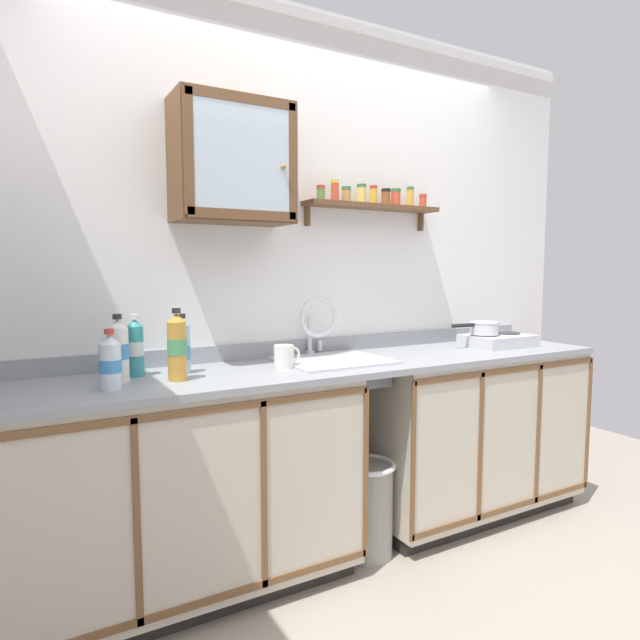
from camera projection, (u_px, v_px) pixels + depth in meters
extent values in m
plane|color=#9E9384|center=(394.00, 594.00, 2.31)|extent=(6.04, 6.04, 0.00)
cube|color=white|center=(309.00, 276.00, 2.85)|extent=(3.64, 0.05, 2.69)
cube|color=white|center=(311.00, 16.00, 2.70)|extent=(3.64, 0.02, 0.05)
cube|color=black|center=(183.00, 580.00, 2.34)|extent=(1.42, 0.53, 0.08)
cube|color=beige|center=(183.00, 482.00, 2.27)|extent=(1.45, 0.59, 0.83)
cube|color=brown|center=(202.00, 411.00, 1.98)|extent=(1.45, 0.01, 0.03)
cube|color=brown|center=(206.00, 601.00, 2.05)|extent=(1.45, 0.01, 0.03)
cube|color=brown|center=(137.00, 524.00, 1.90)|extent=(0.02, 0.01, 0.76)
cube|color=brown|center=(264.00, 496.00, 2.13)|extent=(0.02, 0.01, 0.76)
cube|color=brown|center=(366.00, 473.00, 2.37)|extent=(0.02, 0.01, 0.76)
cube|color=black|center=(463.00, 501.00, 3.14)|extent=(1.26, 0.53, 0.08)
cube|color=beige|center=(468.00, 426.00, 3.07)|extent=(1.29, 0.59, 0.83)
cube|color=brown|center=(513.00, 370.00, 2.77)|extent=(1.29, 0.01, 0.03)
cube|color=brown|center=(508.00, 508.00, 2.84)|extent=(1.29, 0.01, 0.03)
cube|color=brown|center=(413.00, 463.00, 2.50)|extent=(0.02, 0.01, 0.76)
cube|color=brown|center=(481.00, 448.00, 2.70)|extent=(0.02, 0.01, 0.76)
cube|color=brown|center=(538.00, 435.00, 2.91)|extent=(0.02, 0.01, 0.76)
cube|color=brown|center=(588.00, 424.00, 3.12)|extent=(0.02, 0.01, 0.76)
cube|color=gray|center=(340.00, 365.00, 2.61)|extent=(3.00, 0.62, 0.03)
cube|color=gray|center=(312.00, 346.00, 2.85)|extent=(3.00, 0.02, 0.08)
cube|color=silver|center=(333.00, 360.00, 2.61)|extent=(0.50, 0.43, 0.01)
cube|color=slate|center=(333.00, 383.00, 2.62)|extent=(0.43, 0.35, 0.01)
cube|color=slate|center=(315.00, 367.00, 2.78)|extent=(0.43, 0.01, 0.11)
cube|color=slate|center=(354.00, 379.00, 2.46)|extent=(0.43, 0.01, 0.11)
cylinder|color=#4C4C51|center=(333.00, 383.00, 2.62)|extent=(0.04, 0.04, 0.01)
cylinder|color=silver|center=(310.00, 353.00, 2.82)|extent=(0.05, 0.05, 0.02)
cylinder|color=silver|center=(310.00, 333.00, 2.81)|extent=(0.02, 0.02, 0.18)
torus|color=silver|center=(318.00, 317.00, 2.72)|extent=(0.21, 0.02, 0.21)
cylinder|color=silver|center=(320.00, 346.00, 2.84)|extent=(0.02, 0.02, 0.05)
cube|color=silver|center=(498.00, 340.00, 3.13)|extent=(0.38, 0.28, 0.07)
cylinder|color=#2D2D2D|center=(484.00, 335.00, 3.10)|extent=(0.15, 0.15, 0.01)
cylinder|color=#2D2D2D|center=(507.00, 333.00, 3.19)|extent=(0.15, 0.15, 0.01)
cylinder|color=black|center=(504.00, 344.00, 2.98)|extent=(0.03, 0.02, 0.03)
cylinder|color=black|center=(526.00, 342.00, 3.07)|extent=(0.03, 0.02, 0.03)
cylinder|color=silver|center=(484.00, 328.00, 3.10)|extent=(0.16, 0.16, 0.07)
torus|color=silver|center=(484.00, 323.00, 3.10)|extent=(0.16, 0.16, 0.01)
cylinder|color=black|center=(463.00, 325.00, 3.03)|extent=(0.15, 0.03, 0.02)
cylinder|color=white|center=(119.00, 355.00, 2.13)|extent=(0.08, 0.08, 0.22)
cone|color=white|center=(117.00, 324.00, 2.11)|extent=(0.07, 0.07, 0.04)
cylinder|color=#262626|center=(117.00, 317.00, 2.11)|extent=(0.04, 0.04, 0.02)
cylinder|color=#3F8CCC|center=(118.00, 351.00, 2.12)|extent=(0.08, 0.08, 0.06)
cylinder|color=gold|center=(177.00, 351.00, 2.16)|extent=(0.08, 0.08, 0.24)
cone|color=gold|center=(176.00, 317.00, 2.15)|extent=(0.07, 0.07, 0.03)
cylinder|color=#262626|center=(176.00, 311.00, 2.15)|extent=(0.03, 0.03, 0.02)
cylinder|color=#4C9959|center=(177.00, 347.00, 2.16)|extent=(0.08, 0.08, 0.07)
cylinder|color=teal|center=(136.00, 351.00, 2.25)|extent=(0.07, 0.07, 0.21)
cone|color=teal|center=(135.00, 323.00, 2.24)|extent=(0.06, 0.06, 0.03)
cylinder|color=white|center=(134.00, 317.00, 2.24)|extent=(0.03, 0.03, 0.02)
cylinder|color=white|center=(136.00, 349.00, 2.25)|extent=(0.07, 0.07, 0.06)
cylinder|color=#8CB7E0|center=(183.00, 349.00, 2.31)|extent=(0.06, 0.06, 0.21)
cone|color=#8CB7E0|center=(182.00, 322.00, 2.30)|extent=(0.06, 0.06, 0.03)
cylinder|color=#262626|center=(182.00, 316.00, 2.30)|extent=(0.03, 0.03, 0.02)
cylinder|color=#3F8CCC|center=(183.00, 352.00, 2.31)|extent=(0.06, 0.06, 0.06)
cylinder|color=silver|center=(110.00, 367.00, 2.00)|extent=(0.08, 0.08, 0.17)
cone|color=silver|center=(109.00, 339.00, 1.99)|extent=(0.08, 0.08, 0.04)
cylinder|color=red|center=(109.00, 332.00, 1.99)|extent=(0.04, 0.04, 0.02)
cylinder|color=#3F8CCC|center=(110.00, 366.00, 2.00)|extent=(0.08, 0.08, 0.05)
cylinder|color=white|center=(284.00, 357.00, 2.43)|extent=(0.09, 0.09, 0.11)
torus|color=white|center=(293.00, 355.00, 2.46)|extent=(0.07, 0.02, 0.07)
cube|color=brown|center=(232.00, 162.00, 2.44)|extent=(0.53, 0.26, 0.54)
cube|color=silver|center=(243.00, 157.00, 2.32)|extent=(0.43, 0.01, 0.45)
cube|color=brown|center=(188.00, 151.00, 2.20)|extent=(0.04, 0.01, 0.51)
cube|color=brown|center=(293.00, 162.00, 2.44)|extent=(0.04, 0.01, 0.51)
cube|color=brown|center=(242.00, 98.00, 2.30)|extent=(0.50, 0.01, 0.04)
cube|color=brown|center=(244.00, 215.00, 2.34)|extent=(0.50, 0.01, 0.04)
sphere|color=olive|center=(284.00, 167.00, 2.40)|extent=(0.02, 0.02, 0.02)
cube|color=brown|center=(373.00, 207.00, 2.90)|extent=(0.80, 0.14, 0.02)
cube|color=brown|center=(307.00, 216.00, 2.77)|extent=(0.02, 0.03, 0.10)
cube|color=brown|center=(421.00, 222.00, 3.14)|extent=(0.02, 0.03, 0.10)
cylinder|color=#598C3F|center=(321.00, 195.00, 2.72)|extent=(0.04, 0.04, 0.06)
cylinder|color=red|center=(321.00, 187.00, 2.72)|extent=(0.04, 0.04, 0.02)
cylinder|color=#CC4C33|center=(335.00, 192.00, 2.77)|extent=(0.04, 0.04, 0.09)
cylinder|color=yellow|center=(335.00, 182.00, 2.76)|extent=(0.04, 0.04, 0.02)
cylinder|color=tan|center=(346.00, 196.00, 2.81)|extent=(0.05, 0.05, 0.07)
cylinder|color=#33723F|center=(346.00, 188.00, 2.81)|extent=(0.05, 0.05, 0.02)
cylinder|color=#E0C659|center=(361.00, 196.00, 2.86)|extent=(0.05, 0.05, 0.09)
cylinder|color=#33723F|center=(362.00, 186.00, 2.86)|extent=(0.05, 0.05, 0.02)
cylinder|color=gold|center=(373.00, 196.00, 2.88)|extent=(0.04, 0.04, 0.08)
cylinder|color=red|center=(374.00, 187.00, 2.87)|extent=(0.04, 0.04, 0.02)
cylinder|color=brown|center=(386.00, 199.00, 2.93)|extent=(0.05, 0.05, 0.07)
cylinder|color=black|center=(386.00, 190.00, 2.92)|extent=(0.05, 0.05, 0.02)
cylinder|color=#CC4C33|center=(396.00, 199.00, 2.98)|extent=(0.05, 0.05, 0.08)
cylinder|color=#33723F|center=(396.00, 190.00, 2.97)|extent=(0.05, 0.05, 0.02)
cylinder|color=gold|center=(410.00, 198.00, 3.01)|extent=(0.04, 0.04, 0.09)
cylinder|color=#33723F|center=(410.00, 188.00, 3.01)|extent=(0.04, 0.04, 0.02)
cylinder|color=#CC4C33|center=(423.00, 202.00, 3.05)|extent=(0.04, 0.04, 0.06)
cylinder|color=red|center=(423.00, 196.00, 3.04)|extent=(0.04, 0.04, 0.02)
cylinder|color=gray|center=(367.00, 510.00, 2.61)|extent=(0.24, 0.24, 0.45)
torus|color=white|center=(368.00, 465.00, 2.59)|extent=(0.27, 0.27, 0.02)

